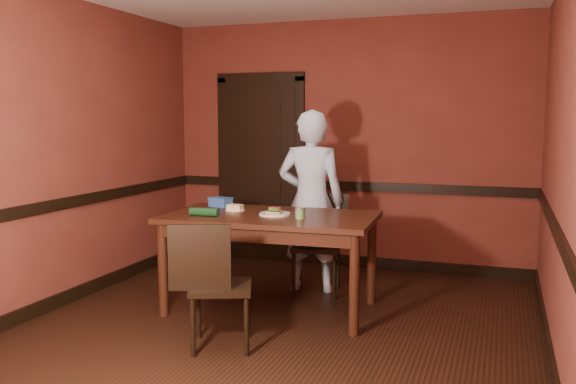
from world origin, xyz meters
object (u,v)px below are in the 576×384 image
Objects in this scene: sandwich_plate at (275,213)px; cheese_saucer at (235,208)px; chair_near at (221,284)px; dining_table at (271,262)px; food_tub at (221,202)px; chair_far at (316,245)px; person at (311,201)px; sauce_jar at (300,213)px.

cheese_saucer is at bearing 164.84° from sandwich_plate.
dining_table is at bearing -113.26° from chair_near.
cheese_saucer is (-0.38, 0.10, 0.44)m from dining_table.
dining_table is at bearing -15.25° from cheese_saucer.
cheese_saucer is 0.29m from food_tub.
dining_table is 7.81× the size of food_tub.
chair_far is 0.54× the size of person.
chair_near and sauce_jar have the same top height.
sandwich_plate is at bearing -15.16° from cheese_saucer.
person reaches higher than chair_far.
food_tub is (-0.91, 0.40, -0.00)m from sauce_jar.
person reaches higher than food_tub.
food_tub is (-0.58, 1.20, 0.41)m from chair_near.
food_tub is at bearing 152.26° from dining_table.
food_tub reaches higher than dining_table.
sauce_jar is (0.26, -0.11, 0.03)m from sandwich_plate.
chair_near is at bearing 76.93° from person.
cheese_saucer is (-0.61, -0.50, 0.39)m from chair_far.
person is (0.16, 1.62, 0.40)m from chair_near.
dining_table is 1.03× the size of person.
sauce_jar is (0.08, -0.72, 0.41)m from chair_far.
sandwich_plate is at bearing 74.90° from person.
chair_near is 1.40m from food_tub.
sandwich_plate is 1.54× the size of cheese_saucer.
chair_near is at bearing -94.22° from sandwich_plate.
sauce_jar is 0.54× the size of cheese_saucer.
chair_near is at bearing -109.28° from chair_far.
sandwich_plate is (0.07, 0.91, 0.39)m from chair_near.
dining_table is at bearing 71.21° from person.
chair_far reaches higher than sandwich_plate.
food_tub is at bearing -168.90° from chair_far.
sandwich_plate is (-0.19, -0.61, 0.38)m from chair_far.
chair_far reaches higher than dining_table.
chair_far is 0.42m from person.
sandwich_plate is (0.04, -0.01, 0.43)m from dining_table.
sandwich_plate is 1.17× the size of food_tub.
person reaches higher than chair_near.
sauce_jar is (0.16, -0.82, 0.02)m from person.
dining_table is 1.91× the size of chair_far.
food_tub is (-0.83, -0.32, 0.41)m from chair_far.
dining_table is 0.92m from chair_near.
sauce_jar is 0.41× the size of food_tub.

